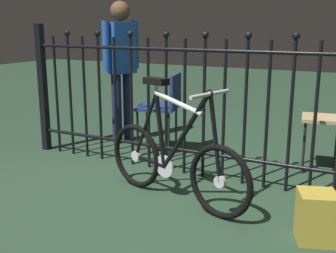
{
  "coord_description": "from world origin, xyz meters",
  "views": [
    {
      "loc": [
        1.59,
        -2.62,
        1.32
      ],
      "look_at": [
        0.11,
        0.21,
        0.55
      ],
      "focal_mm": 45.24,
      "sensor_mm": 36.0,
      "label": 1
    }
  ],
  "objects": [
    {
      "name": "ground_plane",
      "position": [
        0.0,
        0.0,
        0.0
      ],
      "size": [
        20.0,
        20.0,
        0.0
      ],
      "primitive_type": "plane",
      "color": "#27412D"
    },
    {
      "name": "iron_fence",
      "position": [
        -0.07,
        0.68,
        0.67
      ],
      "size": [
        3.32,
        0.07,
        1.33
      ],
      "color": "black",
      "rests_on": "ground"
    },
    {
      "name": "bicycle",
      "position": [
        0.22,
        0.09,
        0.33
      ],
      "size": [
        1.35,
        0.49,
        0.93
      ],
      "color": "black",
      "rests_on": "ground"
    },
    {
      "name": "chair_navy",
      "position": [
        -0.43,
        1.16,
        0.53
      ],
      "size": [
        0.5,
        0.49,
        0.83
      ],
      "color": "black",
      "rests_on": "ground"
    },
    {
      "name": "chair_tan",
      "position": [
        1.17,
        1.36,
        0.53
      ],
      "size": [
        0.42,
        0.42,
        0.84
      ],
      "color": "black",
      "rests_on": "ground"
    },
    {
      "name": "person_visitor",
      "position": [
        -1.07,
        1.34,
        0.93
      ],
      "size": [
        0.27,
        0.45,
        1.57
      ],
      "color": "#191E3F",
      "rests_on": "ground"
    },
    {
      "name": "display_crate",
      "position": [
        1.28,
        -0.05,
        0.16
      ],
      "size": [
        0.29,
        0.29,
        0.32
      ],
      "primitive_type": "cube",
      "rotation": [
        0.0,
        0.0,
        0.35
      ],
      "color": "#B29933",
      "rests_on": "ground"
    }
  ]
}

